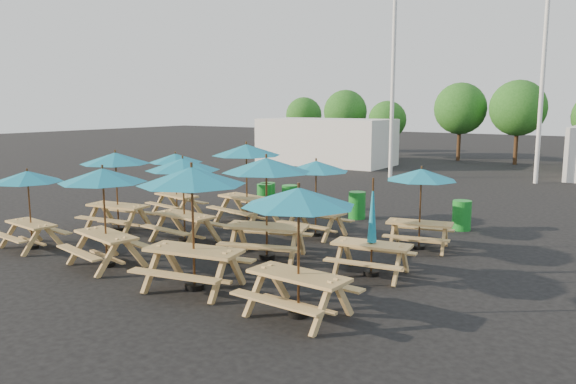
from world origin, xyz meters
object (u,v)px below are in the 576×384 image
Objects in this scene: picnic_unit_0 at (28,181)px; picnic_unit_8 at (316,171)px; waste_bin_1 at (265,196)px; waste_bin_2 at (290,198)px; waste_bin_0 at (268,195)px; picnic_unit_9 at (299,205)px; picnic_unit_11 at (421,179)px; waste_bin_4 at (462,215)px; picnic_unit_10 at (372,236)px; waste_bin_3 at (357,205)px; picnic_unit_1 at (116,163)px; picnic_unit_4 at (183,170)px; picnic_unit_6 at (192,184)px; picnic_unit_3 at (103,182)px; picnic_unit_2 at (176,162)px; picnic_unit_7 at (266,171)px; picnic_unit_5 at (246,155)px.

picnic_unit_0 is 7.56m from picnic_unit_8.
picnic_unit_0 is 8.21m from waste_bin_1.
waste_bin_0 is at bearing 175.10° from waste_bin_2.
picnic_unit_11 is (0.12, 5.67, -0.19)m from picnic_unit_9.
picnic_unit_8 is 4.66m from waste_bin_4.
picnic_unit_10 reaches higher than waste_bin_3.
picnic_unit_10 is 7.86m from waste_bin_2.
waste_bin_1 is (1.77, 7.91, -1.32)m from picnic_unit_0.
picnic_unit_1 is at bearing 91.84° from picnic_unit_0.
picnic_unit_10 is at bearing -43.84° from waste_bin_2.
picnic_unit_4 is at bearing -88.52° from waste_bin_2.
picnic_unit_6 is at bearing 5.83° from picnic_unit_0.
picnic_unit_3 is 2.82m from picnic_unit_6.
waste_bin_2 is (-5.66, 5.43, -0.44)m from picnic_unit_10.
picnic_unit_2 is 0.78× the size of picnic_unit_7.
picnic_unit_0 is 10.04m from picnic_unit_11.
picnic_unit_11 is 2.43× the size of waste_bin_4.
picnic_unit_7 is (2.73, 2.53, 0.16)m from picnic_unit_3.
picnic_unit_6 is 1.17× the size of picnic_unit_11.
picnic_unit_1 is 2.65× the size of waste_bin_1.
picnic_unit_0 is at bearing -105.06° from picnic_unit_5.
picnic_unit_11 is at bearing 39.91° from picnic_unit_0.
picnic_unit_3 is at bearing -110.34° from picnic_unit_8.
picnic_unit_0 is 0.81× the size of picnic_unit_5.
picnic_unit_8 is 4.74m from waste_bin_1.
picnic_unit_11 is at bearing -24.91° from waste_bin_2.
waste_bin_1 is 3.58m from waste_bin_3.
waste_bin_0 is at bearing 146.87° from picnic_unit_8.
picnic_unit_2 is 9.30m from waste_bin_4.
picnic_unit_10 is at bearing 36.58° from picnic_unit_6.
picnic_unit_6 is 8.95m from waste_bin_2.
picnic_unit_1 reaches higher than picnic_unit_3.
picnic_unit_6 is 2.85× the size of waste_bin_4.
picnic_unit_4 is 0.92× the size of picnic_unit_6.
picnic_unit_8 is 6.16m from picnic_unit_9.
picnic_unit_7 is 3.03× the size of waste_bin_0.
picnic_unit_2 is 7.91m from picnic_unit_6.
picnic_unit_3 is (2.94, 0.00, 0.22)m from picnic_unit_0.
picnic_unit_0 reaches higher than waste_bin_1.
picnic_unit_6 is 9.42m from waste_bin_0.
picnic_unit_6 reaches higher than waste_bin_1.
waste_bin_3 is (2.51, 5.40, -1.54)m from picnic_unit_4.
picnic_unit_7 is 3.03× the size of waste_bin_3.
picnic_unit_4 reaches higher than waste_bin_3.
picnic_unit_9 reaches higher than waste_bin_1.
picnic_unit_4 is 3.66m from picnic_unit_8.
picnic_unit_11 reaches higher than waste_bin_2.
picnic_unit_2 is 6.08m from picnic_unit_3.
picnic_unit_6 is (5.75, -0.11, 0.40)m from picnic_unit_0.
picnic_unit_10 is at bearing 38.41° from picnic_unit_3.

